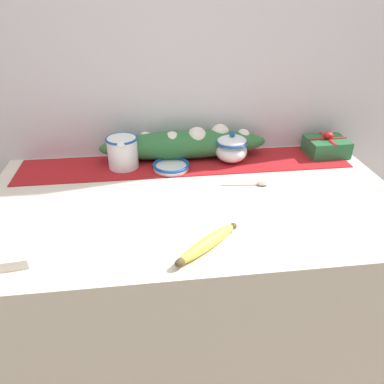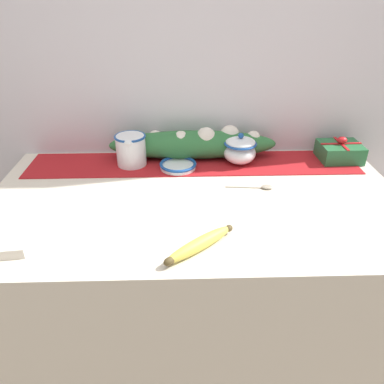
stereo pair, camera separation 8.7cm
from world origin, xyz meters
TOP-DOWN VIEW (x-y plane):
  - ground_plane at (0.00, 0.00)m, footprint 12.00×12.00m
  - countertop at (0.00, 0.00)m, footprint 1.27×0.70m
  - back_wall at (0.00, 0.37)m, footprint 2.07×0.04m
  - table_runner at (0.00, 0.24)m, footprint 1.17×0.20m
  - cream_pitcher at (-0.22, 0.24)m, footprint 0.11×0.13m
  - sugar_bowl at (0.16, 0.24)m, footprint 0.12×0.12m
  - small_dish at (-0.05, 0.20)m, footprint 0.13×0.13m
  - banana at (0.00, -0.25)m, footprint 0.19×0.16m
  - spoon at (0.22, 0.05)m, footprint 0.15×0.03m
  - napkin_stack at (-0.50, -0.21)m, footprint 0.16×0.16m
  - gift_box at (0.53, 0.26)m, footprint 0.15×0.13m
  - poinsettia_garland at (0.00, 0.29)m, footprint 0.61×0.11m

SIDE VIEW (x-z plane):
  - ground_plane at x=0.00m, z-range 0.00..0.00m
  - countertop at x=0.00m, z-range 0.00..0.87m
  - table_runner at x=0.00m, z-range 0.87..0.87m
  - spoon at x=0.22m, z-range 0.87..0.88m
  - small_dish at x=-0.05m, z-range 0.87..0.89m
  - napkin_stack at x=-0.50m, z-range 0.87..0.90m
  - banana at x=0.00m, z-range 0.87..0.90m
  - gift_box at x=0.53m, z-range 0.86..0.95m
  - sugar_bowl at x=0.16m, z-range 0.87..0.98m
  - poinsettia_garland at x=0.00m, z-range 0.87..0.99m
  - cream_pitcher at x=-0.22m, z-range 0.88..0.99m
  - back_wall at x=0.00m, z-range 0.00..2.40m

